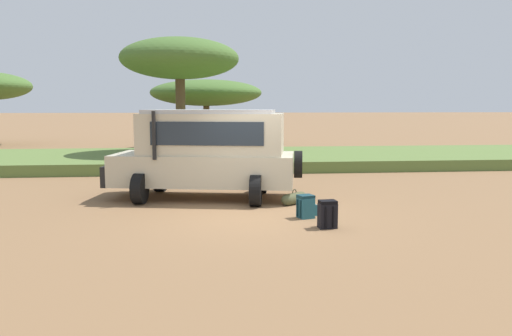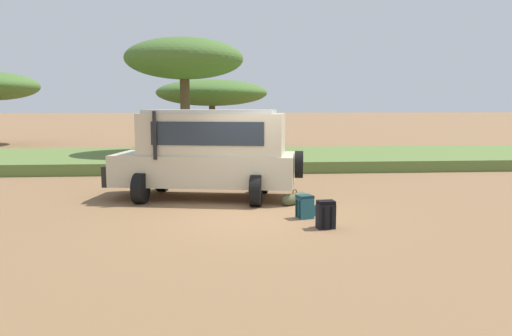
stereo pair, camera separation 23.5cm
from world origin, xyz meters
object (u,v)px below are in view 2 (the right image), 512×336
(safari_vehicle, at_px, (209,152))
(backpack_cluster_center, at_px, (326,215))
(backpack_beside_front_wheel, at_px, (305,207))
(acacia_tree_centre_back, at_px, (184,60))
(duffel_bag_low_black_case, at_px, (295,199))
(acacia_tree_right_mid, at_px, (212,93))

(safari_vehicle, height_order, backpack_cluster_center, safari_vehicle)
(backpack_beside_front_wheel, relative_size, acacia_tree_centre_back, 0.10)
(safari_vehicle, distance_m, backpack_cluster_center, 4.52)
(backpack_cluster_center, relative_size, duffel_bag_low_black_case, 0.79)
(safari_vehicle, relative_size, backpack_cluster_center, 9.29)
(safari_vehicle, bearing_deg, acacia_tree_centre_back, 97.23)
(backpack_beside_front_wheel, bearing_deg, duffel_bag_low_black_case, 89.37)
(safari_vehicle, bearing_deg, backpack_beside_front_wheel, -50.53)
(safari_vehicle, height_order, acacia_tree_right_mid, acacia_tree_right_mid)
(safari_vehicle, height_order, duffel_bag_low_black_case, safari_vehicle)
(duffel_bag_low_black_case, bearing_deg, acacia_tree_centre_back, 108.43)
(duffel_bag_low_black_case, xyz_separation_m, acacia_tree_centre_back, (-3.38, 10.13, 4.43))
(acacia_tree_centre_back, bearing_deg, backpack_beside_front_wheel, -74.03)
(safari_vehicle, distance_m, acacia_tree_centre_back, 9.70)
(backpack_beside_front_wheel, xyz_separation_m, acacia_tree_right_mid, (-2.19, 19.00, 3.02))
(backpack_cluster_center, bearing_deg, safari_vehicle, 124.04)
(duffel_bag_low_black_case, bearing_deg, backpack_beside_front_wheel, -90.63)
(acacia_tree_right_mid, bearing_deg, backpack_beside_front_wheel, -83.44)
(acacia_tree_centre_back, height_order, acacia_tree_right_mid, acacia_tree_centre_back)
(backpack_cluster_center, bearing_deg, acacia_tree_centre_back, 105.88)
(backpack_beside_front_wheel, height_order, acacia_tree_right_mid, acacia_tree_right_mid)
(backpack_cluster_center, distance_m, acacia_tree_right_mid, 20.34)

